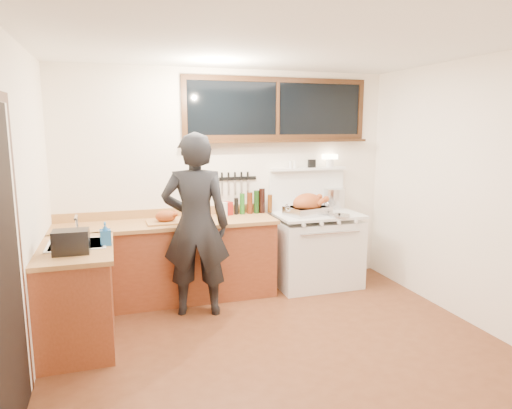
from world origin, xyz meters
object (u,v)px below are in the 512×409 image
object	(u,v)px
vintage_stove	(316,248)
man	(196,225)
roast_turkey	(308,206)
cutting_board	(166,218)

from	to	relation	value
vintage_stove	man	bearing A→B (deg)	-164.73
vintage_stove	roast_turkey	bearing A→B (deg)	-156.96
cutting_board	vintage_stove	bearing A→B (deg)	0.50
man	roast_turkey	size ratio (longest dim) A/B	3.41
man	roast_turkey	world-z (taller)	man
roast_turkey	man	bearing A→B (deg)	-165.58
vintage_stove	cutting_board	distance (m)	1.87
vintage_stove	man	distance (m)	1.68
vintage_stove	man	xyz separation A→B (m)	(-1.56, -0.42, 0.48)
roast_turkey	vintage_stove	bearing A→B (deg)	23.04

